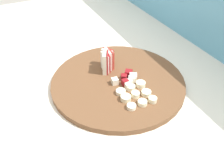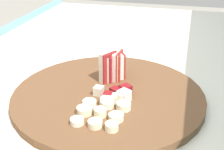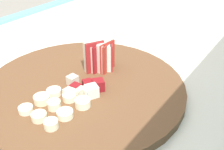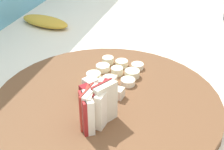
{
  "view_description": "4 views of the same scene",
  "coord_description": "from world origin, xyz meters",
  "views": [
    {
      "loc": [
        0.58,
        -0.21,
        1.4
      ],
      "look_at": [
        0.07,
        0.04,
        0.98
      ],
      "focal_mm": 39.56,
      "sensor_mm": 36.0,
      "label": 1
    },
    {
      "loc": [
        0.61,
        0.21,
        1.26
      ],
      "look_at": [
        0.08,
        0.07,
        1.0
      ],
      "focal_mm": 49.96,
      "sensor_mm": 36.0,
      "label": 2
    },
    {
      "loc": [
        0.4,
        0.36,
        1.24
      ],
      "look_at": [
        0.03,
        0.1,
        0.97
      ],
      "focal_mm": 43.0,
      "sensor_mm": 36.0,
      "label": 3
    },
    {
      "loc": [
        -0.38,
        -0.1,
        1.29
      ],
      "look_at": [
        0.11,
        0.06,
        0.98
      ],
      "focal_mm": 54.77,
      "sensor_mm": 36.0,
      "label": 4
    }
  ],
  "objects": [
    {
      "name": "cutting_board",
      "position": [
        0.07,
        0.06,
        0.95
      ],
      "size": [
        0.39,
        0.39,
        0.02
      ],
      "primitive_type": "cylinder",
      "color": "brown",
      "rests_on": "tiled_countertop"
    },
    {
      "name": "apple_dice_pile",
      "position": [
        0.09,
        0.08,
        0.96
      ],
      "size": [
        0.07,
        0.08,
        0.02
      ],
      "color": "beige",
      "rests_on": "cutting_board"
    },
    {
      "name": "banana_slice_rows",
      "position": [
        0.16,
        0.07,
        0.96
      ],
      "size": [
        0.09,
        0.09,
        0.01
      ],
      "color": "white",
      "rests_on": "cutting_board"
    },
    {
      "name": "apple_wedge_fan",
      "position": [
        0.0,
        0.06,
        0.98
      ],
      "size": [
        0.07,
        0.05,
        0.07
      ],
      "color": "#A32323",
      "rests_on": "cutting_board"
    }
  ]
}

